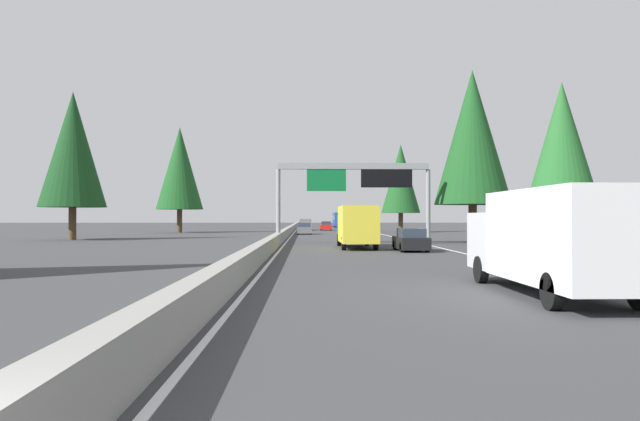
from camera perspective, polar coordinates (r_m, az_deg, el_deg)
The scene contains 18 objects.
ground_plane at distance 62.95m, azimuth -3.13°, elevation -2.62°, with size 320.00×320.00×0.00m, color #38383A.
median_barrier at distance 82.93m, azimuth -2.88°, elevation -1.82°, with size 180.00×0.56×0.90m, color gray.
shoulder_stripe_right at distance 73.53m, azimuth 6.15°, elevation -2.32°, with size 160.00×0.16×0.01m, color silver.
shoulder_stripe_median at distance 72.94m, azimuth -2.67°, elevation -2.34°, with size 160.00×0.16×0.01m, color silver.
sign_gantry_overhead at distance 48.84m, azimuth 3.43°, elevation 2.97°, with size 0.50×12.68×6.61m.
box_truck_near_right at distance 17.98m, azimuth 21.24°, elevation -2.48°, with size 8.50×2.40×2.95m.
sedan_distant_a at distance 38.85m, azimuth 8.70°, elevation -2.86°, with size 4.40×1.80×1.47m.
sedan_near_center at distance 75.36m, azimuth -1.49°, elevation -1.77°, with size 4.40×1.80×1.47m.
bus_far_center at distance 126.98m, azimuth 1.88°, elevation -0.83°, with size 11.50×2.55×3.10m.
pickup_mid_center at distance 98.76m, azimuth -1.40°, elevation -1.36°, with size 5.60×2.00×1.86m.
sedan_mid_left at distance 97.37m, azimuth 0.57°, elevation -1.50°, with size 4.40×1.80×1.47m.
minivan_distant_b at distance 87.86m, azimuth 3.34°, elevation -1.43°, with size 5.00×1.95×1.69m.
box_truck_mid_right at distance 42.18m, azimuth 3.51°, elevation -1.42°, with size 8.50×2.40×2.95m.
conifer_right_near at distance 39.66m, azimuth 22.18°, elevation 5.50°, with size 4.64×4.64×10.54m.
conifer_right_mid at distance 52.98m, azimuth 14.41°, elevation 6.81°, with size 6.53×6.53×14.85m.
conifer_right_far at distance 85.69m, azimuth 7.74°, elevation 3.03°, with size 5.53×5.53×12.56m.
conifer_left_near at distance 61.89m, azimuth -22.61°, elevation 5.42°, with size 6.27×6.27×14.24m.
conifer_left_mid at distance 85.67m, azimuth -13.30°, elevation 3.95°, with size 6.51×6.51×14.79m.
Camera 1 is at (-2.88, -2.06, 2.21)m, focal length 33.39 mm.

